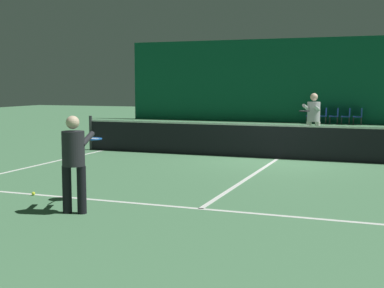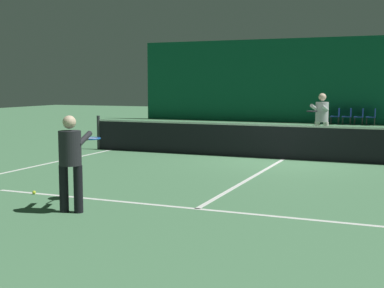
% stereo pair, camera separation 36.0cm
% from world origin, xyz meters
% --- Properties ---
extents(ground_plane, '(60.00, 60.00, 0.00)m').
position_xyz_m(ground_plane, '(0.00, 0.00, 0.00)').
color(ground_plane, '#4C7F56').
extents(backdrop_curtain, '(23.00, 0.12, 4.49)m').
position_xyz_m(backdrop_curtain, '(0.00, 14.28, 2.25)').
color(backdrop_curtain, '#0F5138').
rests_on(backdrop_curtain, ground).
extents(court_line_baseline_far, '(11.00, 0.10, 0.00)m').
position_xyz_m(court_line_baseline_far, '(0.00, 11.90, 0.00)').
color(court_line_baseline_far, white).
rests_on(court_line_baseline_far, ground).
extents(court_line_service_far, '(8.25, 0.10, 0.00)m').
position_xyz_m(court_line_service_far, '(0.00, 6.40, 0.00)').
color(court_line_service_far, white).
rests_on(court_line_service_far, ground).
extents(court_line_service_near, '(8.25, 0.10, 0.00)m').
position_xyz_m(court_line_service_near, '(0.00, -6.40, 0.00)').
color(court_line_service_near, white).
rests_on(court_line_service_near, ground).
extents(court_line_sideline_left, '(0.10, 23.80, 0.00)m').
position_xyz_m(court_line_sideline_left, '(-5.50, 0.00, 0.00)').
color(court_line_sideline_left, white).
rests_on(court_line_sideline_left, ground).
extents(court_line_centre, '(0.10, 12.80, 0.00)m').
position_xyz_m(court_line_centre, '(0.00, 0.00, 0.00)').
color(court_line_centre, white).
rests_on(court_line_centre, ground).
extents(tennis_net, '(12.00, 0.10, 1.07)m').
position_xyz_m(tennis_net, '(0.00, 0.00, 0.51)').
color(tennis_net, black).
rests_on(tennis_net, ground).
extents(player_near, '(0.62, 1.35, 1.57)m').
position_xyz_m(player_near, '(-1.80, -7.34, 0.91)').
color(player_near, black).
rests_on(player_near, ground).
extents(player_far, '(0.55, 1.43, 1.77)m').
position_xyz_m(player_far, '(0.57, 2.73, 1.03)').
color(player_far, beige).
rests_on(player_far, ground).
extents(courtside_chair_0, '(0.44, 0.44, 0.84)m').
position_xyz_m(courtside_chair_0, '(-0.97, 13.73, 0.49)').
color(courtside_chair_0, '#2D2D2D').
rests_on(courtside_chair_0, ground).
extents(courtside_chair_1, '(0.44, 0.44, 0.84)m').
position_xyz_m(courtside_chair_1, '(-0.38, 13.73, 0.49)').
color(courtside_chair_1, '#2D2D2D').
rests_on(courtside_chair_1, ground).
extents(courtside_chair_2, '(0.44, 0.44, 0.84)m').
position_xyz_m(courtside_chair_2, '(0.20, 13.73, 0.49)').
color(courtside_chair_2, '#2D2D2D').
rests_on(courtside_chair_2, ground).
extents(courtside_chair_3, '(0.44, 0.44, 0.84)m').
position_xyz_m(courtside_chair_3, '(0.79, 13.73, 0.49)').
color(courtside_chair_3, '#2D2D2D').
rests_on(courtside_chair_3, ground).
extents(courtside_chair_4, '(0.44, 0.44, 0.84)m').
position_xyz_m(courtside_chair_4, '(1.37, 13.73, 0.49)').
color(courtside_chair_4, '#2D2D2D').
rests_on(courtside_chair_4, ground).
extents(tennis_ball, '(0.07, 0.07, 0.07)m').
position_xyz_m(tennis_ball, '(-3.28, -6.46, 0.03)').
color(tennis_ball, '#D1DB33').
rests_on(tennis_ball, ground).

